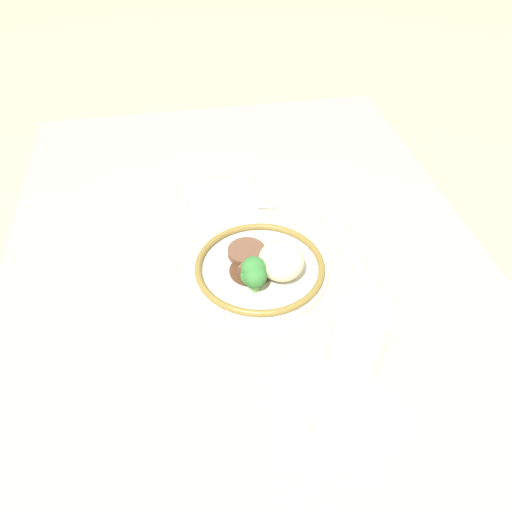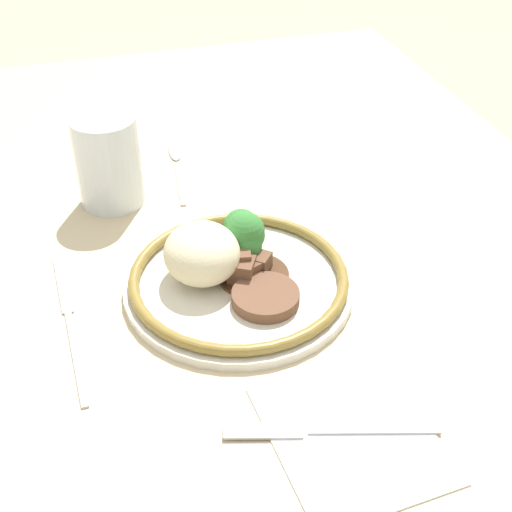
# 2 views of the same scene
# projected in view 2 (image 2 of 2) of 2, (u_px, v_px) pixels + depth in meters

# --- Properties ---
(ground_plane) EXTENTS (8.00, 8.00, 0.00)m
(ground_plane) POSITION_uv_depth(u_px,v_px,m) (248.00, 302.00, 0.82)
(ground_plane) COLOR tan
(dining_table) EXTENTS (1.36, 0.90, 0.05)m
(dining_table) POSITION_uv_depth(u_px,v_px,m) (248.00, 287.00, 0.80)
(dining_table) COLOR beige
(dining_table) RESTS_ON ground
(napkin) EXTENTS (0.17, 0.14, 0.00)m
(napkin) POSITION_uv_depth(u_px,v_px,m) (351.00, 434.00, 0.61)
(napkin) COLOR white
(napkin) RESTS_ON dining_table
(plate) EXTENTS (0.25, 0.25, 0.07)m
(plate) POSITION_uv_depth(u_px,v_px,m) (233.00, 270.00, 0.76)
(plate) COLOR silver
(plate) RESTS_ON dining_table
(juice_glass) EXTENTS (0.08, 0.08, 0.12)m
(juice_glass) POSITION_uv_depth(u_px,v_px,m) (109.00, 166.00, 0.88)
(juice_glass) COLOR yellow
(juice_glass) RESTS_ON dining_table
(fork) EXTENTS (0.06, 0.18, 0.00)m
(fork) POSITION_uv_depth(u_px,v_px,m) (310.00, 431.00, 0.61)
(fork) COLOR #B7B7BC
(fork) RESTS_ON napkin
(knife) EXTENTS (0.23, 0.02, 0.00)m
(knife) POSITION_uv_depth(u_px,v_px,m) (69.00, 317.00, 0.73)
(knife) COLOR #B7B7BC
(knife) RESTS_ON dining_table
(spoon) EXTENTS (0.17, 0.03, 0.01)m
(spoon) POSITION_uv_depth(u_px,v_px,m) (176.00, 158.00, 0.99)
(spoon) COLOR #B7B7BC
(spoon) RESTS_ON dining_table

